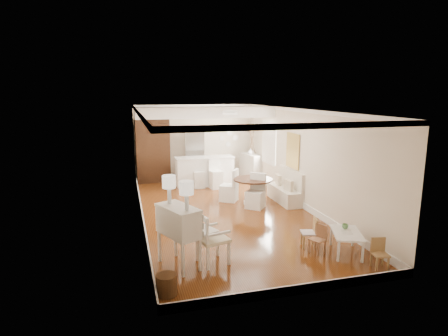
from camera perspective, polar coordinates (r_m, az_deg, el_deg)
name	(u,v)px	position (r m, az deg, el deg)	size (l,w,h in m)	color
room	(223,139)	(10.31, -0.12, 4.40)	(9.00, 9.04, 2.82)	brown
secretary_bureau	(179,237)	(7.18, -6.91, -10.34)	(0.92, 0.94, 1.18)	silver
gustavian_armchair	(213,238)	(7.29, -1.72, -10.61)	(0.58, 0.58, 1.01)	white
wicker_basket	(167,285)	(6.44, -8.75, -17.16)	(0.34, 0.34, 0.34)	#4F3018
kids_table	(346,243)	(8.18, 18.12, -10.78)	(0.55, 0.91, 0.46)	white
kids_chair_a	(317,239)	(8.02, 14.05, -10.46)	(0.29, 0.29, 0.59)	#A16B49
kids_chair_b	(309,232)	(8.27, 12.80, -9.52)	(0.32, 0.32, 0.65)	tan
kids_chair_c	(380,254)	(7.72, 22.72, -11.97)	(0.28, 0.28, 0.58)	#9D7547
banquette	(284,186)	(11.39, 9.19, -2.70)	(0.52, 1.60, 0.98)	silver
dining_table	(253,192)	(11.02, 4.42, -3.61)	(1.14, 1.14, 0.78)	#432415
slip_chair_near	(255,191)	(10.68, 4.82, -3.53)	(0.47, 0.49, 0.98)	white
slip_chair_far	(229,185)	(11.34, 0.75, -2.61)	(0.47, 0.49, 0.98)	white
breakfast_counter	(205,171)	(13.23, -2.96, -0.49)	(2.05, 0.65, 1.03)	white
bar_stool_left	(199,175)	(12.94, -3.89, -1.00)	(0.37, 0.37, 0.92)	silver
bar_stool_right	(216,174)	(12.80, -1.24, -0.99)	(0.39, 0.39, 0.98)	white
pantry_cabinet	(153,151)	(13.93, -10.79, 2.59)	(1.20, 0.60, 2.30)	#381E11
fridge	(204,155)	(14.21, -3.08, 1.92)	(0.75, 0.65, 1.80)	silver
sideboard	(252,167)	(14.11, 4.24, 0.16)	(0.46, 1.03, 0.98)	beige
pencil_cup	(345,226)	(8.27, 17.97, -8.47)	(0.13, 0.13, 0.10)	#6AA962
branch_vase	(251,151)	(13.98, 4.07, 2.55)	(0.20, 0.20, 0.21)	silver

